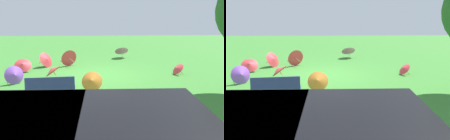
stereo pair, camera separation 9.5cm
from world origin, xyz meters
TOP-DOWN VIEW (x-y plane):
  - ground at (0.00, 0.00)m, footprint 40.00×40.00m
  - park_bench at (1.42, 3.34)m, footprint 1.64×0.63m
  - parasol_purple_0 at (3.38, 1.29)m, footprint 0.84×0.87m
  - parasol_red_1 at (-3.97, -0.01)m, footprint 0.66×0.73m
  - parasol_red_2 at (1.96, 0.62)m, footprint 0.87×0.92m
  - parasol_orange_0 at (0.10, 2.17)m, footprint 0.82×0.80m
  - parasol_pink_0 at (-1.57, -4.39)m, footprint 1.00×0.93m
  - parasol_yellow_1 at (1.80, -3.71)m, footprint 0.71×0.68m
  - parasol_red_3 at (2.81, -1.92)m, footprint 0.95×1.01m
  - parasol_red_4 at (3.75, -0.78)m, footprint 1.02×0.94m
  - parasol_red_6 at (1.64, -2.17)m, footprint 0.97×0.96m

SIDE VIEW (x-z plane):
  - ground at x=0.00m, z-range 0.00..0.00m
  - parasol_red_1 at x=-3.97m, z-range 0.01..0.59m
  - parasol_yellow_1 at x=1.80m, z-range 0.00..0.67m
  - parasol_orange_0 at x=0.10m, z-range 0.00..0.74m
  - parasol_red_4 at x=3.75m, z-range 0.02..0.76m
  - parasol_purple_0 at x=3.38m, z-range 0.00..0.81m
  - parasol_red_3 at x=2.81m, z-range 0.00..0.85m
  - parasol_red_2 at x=1.96m, z-range 0.07..0.81m
  - park_bench at x=1.42m, z-range 0.01..0.92m
  - parasol_red_6 at x=1.64m, z-range 0.00..0.94m
  - parasol_pink_0 at x=-1.57m, z-range 0.10..0.98m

